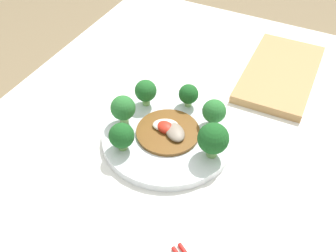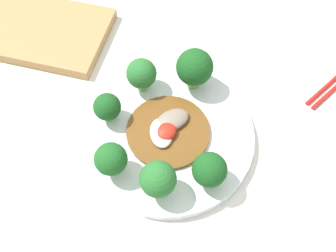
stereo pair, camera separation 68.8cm
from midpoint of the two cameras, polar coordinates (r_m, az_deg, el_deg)
table at (r=0.99m, az=13.82°, el=-29.03°), size 1.06×0.90×0.73m
plate at (r=0.63m, az=14.60°, el=-20.75°), size 0.27×0.27×0.02m
broccoli_southeast at (r=0.56m, az=6.74°, el=-23.31°), size 0.05×0.05×0.06m
broccoli_west at (r=0.65m, az=17.67°, el=-12.01°), size 0.04×0.04×0.05m
broccoli_south at (r=0.59m, az=5.88°, el=-16.56°), size 0.05×0.05×0.07m
broccoli_southwest at (r=0.63m, az=9.48°, el=-11.82°), size 0.05×0.05×0.06m
broccoli_northwest at (r=0.63m, az=23.46°, el=-15.95°), size 0.05×0.05×0.06m
broccoli_north at (r=0.59m, az=25.29°, el=-22.65°), size 0.06×0.06×0.08m
stirfry_center at (r=0.62m, az=14.97°, el=-20.08°), size 0.13×0.13×0.02m
cutting_board at (r=0.84m, az=30.34°, el=-5.03°), size 0.30×0.17×0.02m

